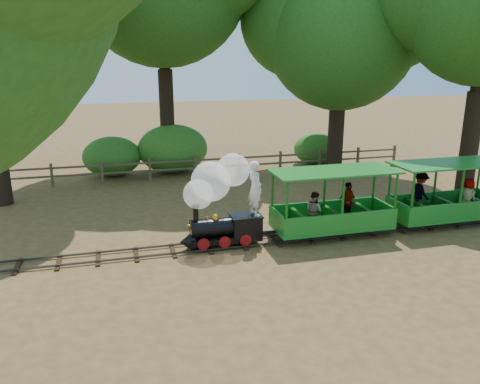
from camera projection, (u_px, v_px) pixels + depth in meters
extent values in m
plane|color=olive|center=(275.00, 241.00, 13.75)|extent=(90.00, 90.00, 0.00)
cube|color=#3F3D3A|center=(279.00, 242.00, 13.45)|extent=(22.00, 0.05, 0.05)
cube|color=#3F3D3A|center=(272.00, 235.00, 14.00)|extent=(22.00, 0.05, 0.05)
cube|color=#382314|center=(275.00, 240.00, 13.74)|extent=(0.12, 1.00, 0.05)
cube|color=#382314|center=(98.00, 258.00, 12.51)|extent=(0.12, 1.00, 0.05)
cube|color=#382314|center=(423.00, 225.00, 14.97)|extent=(0.12, 1.00, 0.05)
cube|color=black|center=(225.00, 238.00, 13.30)|extent=(2.03, 0.65, 0.17)
cylinder|color=black|center=(214.00, 227.00, 13.13)|extent=(1.29, 0.52, 0.52)
cylinder|color=black|center=(196.00, 213.00, 12.87)|extent=(0.15, 0.15, 0.41)
sphere|color=#B9822C|center=(216.00, 218.00, 13.06)|extent=(0.24, 0.24, 0.24)
cylinder|color=#B9822C|center=(207.00, 218.00, 13.00)|extent=(0.09, 0.09, 0.09)
cube|color=black|center=(246.00, 225.00, 13.36)|extent=(0.83, 0.65, 0.51)
cube|color=black|center=(246.00, 215.00, 13.28)|extent=(0.88, 0.70, 0.04)
cone|color=black|center=(187.00, 242.00, 13.04)|extent=(0.42, 0.59, 0.59)
cylinder|color=#B9822C|center=(190.00, 226.00, 12.94)|extent=(0.09, 0.13, 0.13)
cylinder|color=maroon|center=(204.00, 244.00, 12.82)|extent=(0.33, 0.06, 0.33)
cylinder|color=maroon|center=(199.00, 236.00, 13.44)|extent=(0.33, 0.06, 0.33)
cylinder|color=maroon|center=(225.00, 242.00, 12.97)|extent=(0.33, 0.06, 0.33)
cylinder|color=maroon|center=(220.00, 234.00, 13.59)|extent=(0.33, 0.06, 0.33)
cylinder|color=maroon|center=(246.00, 240.00, 13.12)|extent=(0.33, 0.06, 0.33)
cylinder|color=maroon|center=(240.00, 232.00, 13.74)|extent=(0.33, 0.06, 0.33)
sphere|color=white|center=(198.00, 194.00, 12.80)|extent=(0.83, 0.83, 0.83)
sphere|color=white|center=(211.00, 181.00, 12.84)|extent=(1.11, 1.11, 1.11)
sphere|color=white|center=(233.00, 170.00, 12.97)|extent=(0.92, 0.92, 0.92)
imported|color=white|center=(255.00, 188.00, 13.07)|extent=(0.49, 0.64, 1.57)
cube|color=#1C8124|center=(332.00, 225.00, 14.10)|extent=(3.56, 1.36, 0.10)
cube|color=#176316|center=(331.00, 229.00, 14.13)|extent=(3.20, 0.52, 0.15)
cube|color=#1C8124|center=(342.00, 222.00, 13.42)|extent=(3.56, 0.06, 0.52)
cube|color=#1C8124|center=(323.00, 209.00, 14.60)|extent=(3.56, 0.06, 0.52)
cube|color=#1C8124|center=(335.00, 171.00, 13.63)|extent=(3.71, 1.52, 0.05)
cylinder|color=#176316|center=(287.00, 210.00, 12.87)|extent=(0.07, 0.07, 1.67)
cylinder|color=#176316|center=(272.00, 197.00, 14.02)|extent=(0.07, 0.07, 1.67)
cylinder|color=#176316|center=(395.00, 200.00, 13.71)|extent=(0.07, 0.07, 1.67)
cylinder|color=#176316|center=(373.00, 189.00, 14.85)|extent=(0.07, 0.07, 1.67)
cube|color=#176316|center=(299.00, 220.00, 13.76)|extent=(0.13, 1.15, 0.42)
cube|color=#176316|center=(332.00, 217.00, 14.02)|extent=(0.13, 1.15, 0.42)
cube|color=#176316|center=(364.00, 214.00, 14.29)|extent=(0.13, 1.15, 0.42)
cylinder|color=black|center=(301.00, 235.00, 13.51)|extent=(0.29, 0.06, 0.29)
cylinder|color=black|center=(292.00, 227.00, 14.17)|extent=(0.29, 0.06, 0.29)
cylinder|color=black|center=(371.00, 228.00, 14.07)|extent=(0.29, 0.06, 0.29)
cylinder|color=black|center=(360.00, 221.00, 14.73)|extent=(0.29, 0.06, 0.29)
imported|color=gray|center=(314.00, 211.00, 13.46)|extent=(0.59, 0.66, 1.14)
imported|color=gray|center=(347.00, 202.00, 14.15)|extent=(0.44, 0.76, 1.22)
cube|color=#1C8124|center=(444.00, 214.00, 15.07)|extent=(3.56, 1.36, 0.10)
cube|color=#176316|center=(444.00, 218.00, 15.11)|extent=(3.20, 0.52, 0.15)
cube|color=#1C8124|center=(459.00, 211.00, 14.39)|extent=(3.56, 0.06, 0.52)
cube|color=#1C8124|center=(433.00, 199.00, 15.58)|extent=(3.56, 0.06, 0.52)
cube|color=#1C8124|center=(451.00, 164.00, 14.61)|extent=(3.71, 1.52, 0.05)
cylinder|color=#176316|center=(412.00, 199.00, 13.85)|extent=(0.07, 0.07, 1.67)
cylinder|color=#176316|center=(389.00, 188.00, 14.99)|extent=(0.07, 0.07, 1.67)
cylinder|color=#176316|center=(478.00, 181.00, 15.83)|extent=(0.07, 0.07, 1.67)
cube|color=#176316|center=(416.00, 209.00, 14.74)|extent=(0.13, 1.15, 0.42)
cube|color=#176316|center=(445.00, 207.00, 15.00)|extent=(0.13, 1.15, 0.42)
cube|color=#176316|center=(473.00, 204.00, 15.26)|extent=(0.13, 1.15, 0.42)
cylinder|color=black|center=(420.00, 223.00, 14.49)|extent=(0.29, 0.06, 0.29)
cylinder|color=black|center=(406.00, 216.00, 15.15)|extent=(0.29, 0.06, 0.29)
cylinder|color=black|center=(466.00, 210.00, 15.71)|extent=(0.29, 0.06, 0.29)
imported|color=gray|center=(420.00, 192.00, 15.00)|extent=(0.49, 0.85, 1.31)
imported|color=gray|center=(468.00, 197.00, 14.75)|extent=(0.46, 0.63, 1.18)
cylinder|color=#2D2116|center=(167.00, 122.00, 21.42)|extent=(0.66, 0.66, 4.68)
cylinder|color=#2D2116|center=(164.00, 38.00, 20.40)|extent=(0.50, 0.50, 2.67)
cylinder|color=#2D2116|center=(336.00, 137.00, 21.60)|extent=(0.72, 0.72, 3.32)
cylinder|color=#2D2116|center=(339.00, 79.00, 20.87)|extent=(0.54, 0.54, 1.90)
sphere|color=#1F561B|center=(342.00, 33.00, 20.33)|extent=(6.69, 6.69, 6.69)
sphere|color=#1F561B|center=(390.00, 11.00, 19.58)|extent=(5.02, 5.02, 5.02)
sphere|color=#1F561B|center=(300.00, 18.00, 20.86)|extent=(5.35, 5.35, 5.35)
cylinder|color=#2D2116|center=(470.00, 143.00, 18.20)|extent=(0.68, 0.68, 3.95)
cube|color=brown|center=(52.00, 175.00, 19.31)|extent=(0.10, 0.10, 1.00)
cube|color=brown|center=(102.00, 172.00, 19.80)|extent=(0.10, 0.10, 1.00)
cube|color=brown|center=(150.00, 170.00, 20.29)|extent=(0.10, 0.10, 1.00)
cube|color=brown|center=(195.00, 167.00, 20.79)|extent=(0.10, 0.10, 1.00)
cube|color=brown|center=(239.00, 164.00, 21.28)|extent=(0.10, 0.10, 1.00)
cube|color=brown|center=(280.00, 162.00, 21.77)|extent=(0.10, 0.10, 1.00)
cube|color=brown|center=(320.00, 160.00, 22.27)|extent=(0.10, 0.10, 1.00)
cube|color=brown|center=(358.00, 157.00, 22.76)|extent=(0.10, 0.10, 1.00)
cube|color=brown|center=(394.00, 155.00, 23.25)|extent=(0.10, 0.10, 1.00)
cube|color=brown|center=(217.00, 159.00, 20.95)|extent=(18.00, 0.06, 0.08)
cube|color=brown|center=(217.00, 167.00, 21.05)|extent=(18.00, 0.06, 0.08)
ellipsoid|color=#2D6B1E|center=(112.00, 157.00, 21.01)|extent=(2.60, 2.00, 1.80)
ellipsoid|color=#2D6B1E|center=(173.00, 149.00, 21.62)|extent=(3.23, 2.49, 2.24)
ellipsoid|color=#2D6B1E|center=(316.00, 149.00, 23.48)|extent=(2.23, 1.71, 1.54)
ellipsoid|color=#2D6B1E|center=(319.00, 149.00, 23.52)|extent=(2.22, 1.71, 1.54)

